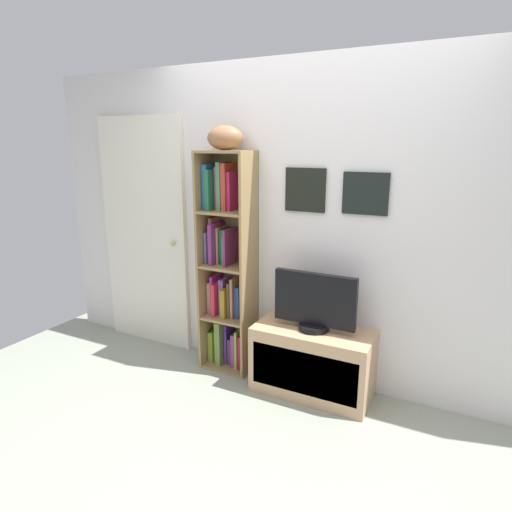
{
  "coord_description": "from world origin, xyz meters",
  "views": [
    {
      "loc": [
        1.08,
        -1.88,
        1.79
      ],
      "look_at": [
        -0.3,
        0.85,
        1.01
      ],
      "focal_mm": 30.58,
      "sensor_mm": 36.0,
      "label": 1
    }
  ],
  "objects": [
    {
      "name": "ground",
      "position": [
        0.0,
        0.0,
        -0.02
      ],
      "size": [
        5.2,
        5.2,
        0.04
      ],
      "primitive_type": "cube",
      "color": "gray"
    },
    {
      "name": "back_wall",
      "position": [
        0.0,
        1.13,
        1.2
      ],
      "size": [
        4.8,
        0.08,
        2.39
      ],
      "color": "silver",
      "rests_on": "ground"
    },
    {
      "name": "tv_stand",
      "position": [
        0.14,
        0.9,
        0.25
      ],
      "size": [
        0.86,
        0.4,
        0.5
      ],
      "color": "tan",
      "rests_on": "ground"
    },
    {
      "name": "television",
      "position": [
        0.14,
        0.9,
        0.71
      ],
      "size": [
        0.6,
        0.22,
        0.42
      ],
      "color": "black",
      "rests_on": "tv_stand"
    },
    {
      "name": "door",
      "position": [
        -1.53,
        1.08,
        1.01
      ],
      "size": [
        0.89,
        0.09,
        2.03
      ],
      "color": "silver",
      "rests_on": "ground"
    },
    {
      "name": "bookshelf",
      "position": [
        -0.64,
        0.99,
        0.81
      ],
      "size": [
        0.41,
        0.28,
        1.75
      ],
      "color": "olive",
      "rests_on": "ground"
    },
    {
      "name": "football",
      "position": [
        -0.61,
        0.96,
        1.84
      ],
      "size": [
        0.31,
        0.26,
        0.18
      ],
      "primitive_type": "ellipsoid",
      "rotation": [
        0.0,
        0.0,
        0.34
      ],
      "color": "brown",
      "rests_on": "bookshelf"
    }
  ]
}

